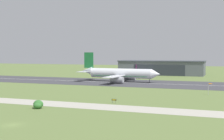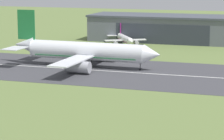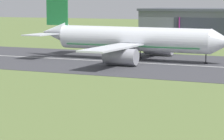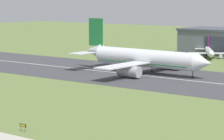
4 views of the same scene
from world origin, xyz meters
TOP-DOWN VIEW (x-y plane):
  - ground_plane at (0.00, 58.77)m, footprint 674.32×674.32m
  - runway_strip at (0.00, 117.53)m, footprint 434.32×47.17m
  - runway_centreline at (0.00, 117.53)m, footprint 390.89×0.70m
  - airplane_landing at (-13.58, 122.60)m, footprint 52.31×51.01m
  - airplane_parked_west at (-16.86, 178.34)m, footprint 19.36×22.49m
  - runway_sign at (12.21, 40.77)m, footprint 1.76×0.13m

SIDE VIEW (x-z plane):
  - ground_plane at x=0.00m, z-range 0.00..0.00m
  - runway_strip at x=0.00m, z-range 0.00..0.06m
  - runway_centreline at x=0.00m, z-range 0.06..0.07m
  - runway_sign at x=12.21m, z-range 0.38..1.91m
  - airplane_parked_west at x=-16.86m, z-range -1.79..7.12m
  - airplane_landing at x=-13.58m, z-range -4.11..14.50m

